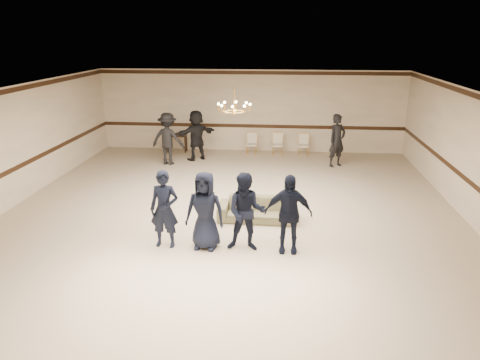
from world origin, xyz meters
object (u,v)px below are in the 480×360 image
at_px(adult_right, 337,141).
at_px(console_table, 177,143).
at_px(boy_b, 205,211).
at_px(boy_c, 246,212).
at_px(adult_left, 168,139).
at_px(banquet_chair_mid, 277,145).
at_px(banquet_chair_right, 304,145).
at_px(banquet_chair_left, 252,144).
at_px(adult_mid, 196,135).
at_px(chandelier, 234,99).
at_px(boy_a, 164,209).
at_px(boy_d, 288,214).
at_px(settee, 258,209).

xyz_separation_m(adult_right, console_table, (-6.10, 1.51, -0.60)).
relative_size(boy_b, boy_c, 1.00).
distance_m(adult_left, banquet_chair_mid, 4.25).
bearing_deg(adult_left, banquet_chair_right, -152.91).
xyz_separation_m(boy_c, banquet_chair_right, (1.52, 8.24, -0.45)).
height_order(boy_c, banquet_chair_left, boy_c).
relative_size(boy_b, banquet_chair_right, 2.07).
bearing_deg(adult_mid, console_table, -87.50).
relative_size(chandelier, banquet_chair_right, 1.12).
relative_size(boy_c, banquet_chair_left, 2.07).
xyz_separation_m(boy_a, banquet_chair_left, (1.32, 8.24, -0.45)).
bearing_deg(adult_mid, boy_a, 55.57).
relative_size(boy_d, settee, 0.88).
bearing_deg(console_table, chandelier, -66.53).
height_order(boy_b, banquet_chair_left, boy_b).
relative_size(banquet_chair_right, console_table, 1.06).
bearing_deg(banquet_chair_mid, banquet_chair_right, -1.77).
xyz_separation_m(chandelier, adult_mid, (-1.90, 4.37, -1.94)).
height_order(boy_b, console_table, boy_b).
bearing_deg(boy_d, banquet_chair_left, 99.73).
xyz_separation_m(chandelier, banquet_chair_left, (0.10, 5.28, -2.45)).
xyz_separation_m(chandelier, boy_a, (-1.22, -2.96, -2.00)).
bearing_deg(boy_a, banquet_chair_mid, 75.92).
distance_m(boy_b, adult_left, 7.07).
bearing_deg(adult_left, adult_right, -168.24).
bearing_deg(banquet_chair_right, boy_c, -98.24).
bearing_deg(settee, boy_a, -137.94).
distance_m(boy_b, adult_mid, 7.49).
bearing_deg(console_table, banquet_chair_left, -8.27).
xyz_separation_m(settee, adult_mid, (-2.62, 5.65, 0.64)).
xyz_separation_m(boy_a, banquet_chair_right, (3.32, 8.24, -0.45)).
xyz_separation_m(chandelier, adult_left, (-2.80, 3.67, -1.94)).
bearing_deg(banquet_chair_right, banquet_chair_left, -177.77).
height_order(adult_left, adult_mid, same).
distance_m(boy_b, banquet_chair_right, 8.60).
distance_m(boy_b, console_table, 8.84).
distance_m(boy_c, banquet_chair_right, 8.39).
xyz_separation_m(boy_c, settee, (0.15, 1.68, -0.58)).
distance_m(adult_mid, console_table, 1.61).
bearing_deg(banquet_chair_left, boy_a, -97.86).
relative_size(banquet_chair_mid, console_table, 1.06).
xyz_separation_m(boy_a, console_table, (-1.68, 8.44, -0.54)).
xyz_separation_m(boy_b, adult_right, (3.53, 6.93, 0.06)).
height_order(adult_left, banquet_chair_mid, adult_left).
distance_m(boy_b, settee, 2.07).
distance_m(adult_right, banquet_chair_right, 1.79).
height_order(adult_mid, console_table, adult_mid).
relative_size(boy_b, adult_left, 0.94).
relative_size(boy_a, adult_right, 0.94).
xyz_separation_m(chandelier, adult_right, (3.20, 3.97, -1.94)).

